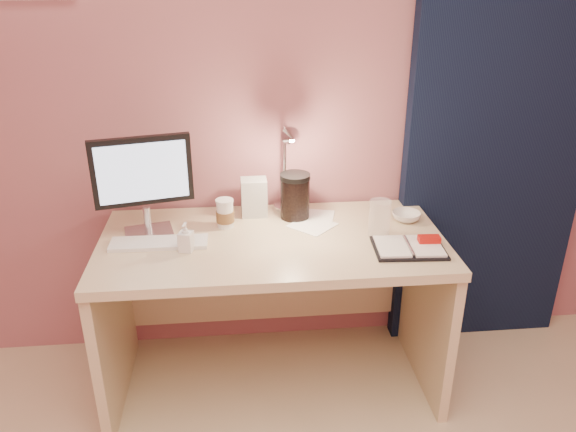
{
  "coord_description": "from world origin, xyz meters",
  "views": [
    {
      "loc": [
        -0.14,
        -0.66,
        1.75
      ],
      "look_at": [
        0.06,
        1.33,
        0.85
      ],
      "focal_mm": 35.0,
      "sensor_mm": 36.0,
      "label": 1
    }
  ],
  "objects": [
    {
      "name": "coffee_cup",
      "position": [
        -0.19,
        1.51,
        0.79
      ],
      "size": [
        0.08,
        0.08,
        0.12
      ],
      "color": "silver",
      "rests_on": "desk"
    },
    {
      "name": "keyboard",
      "position": [
        -0.45,
        1.37,
        0.74
      ],
      "size": [
        0.38,
        0.12,
        0.02
      ],
      "primitive_type": "cube",
      "rotation": [
        0.0,
        0.0,
        -0.02
      ],
      "color": "white",
      "rests_on": "desk"
    },
    {
      "name": "clear_cup",
      "position": [
        0.44,
        1.37,
        0.81
      ],
      "size": [
        0.09,
        0.09,
        0.15
      ],
      "primitive_type": "cylinder",
      "color": "white",
      "rests_on": "desk"
    },
    {
      "name": "room",
      "position": [
        0.95,
        1.69,
        1.14
      ],
      "size": [
        3.5,
        3.5,
        3.5
      ],
      "color": "#C6B28E",
      "rests_on": "ground"
    },
    {
      "name": "paper_c",
      "position": [
        0.18,
        1.49,
        0.73
      ],
      "size": [
        0.23,
        0.23,
        0.0
      ],
      "primitive_type": "cube",
      "rotation": [
        0.0,
        0.0,
        0.79
      ],
      "color": "white",
      "rests_on": "desk"
    },
    {
      "name": "paper_b",
      "position": [
        0.2,
        1.57,
        0.73
      ],
      "size": [
        0.2,
        0.2,
        0.0
      ],
      "primitive_type": "cube",
      "rotation": [
        0.0,
        0.0,
        -0.27
      ],
      "color": "white",
      "rests_on": "desk"
    },
    {
      "name": "bowl",
      "position": [
        0.59,
        1.5,
        0.75
      ],
      "size": [
        0.15,
        0.15,
        0.04
      ],
      "primitive_type": "imported",
      "rotation": [
        0.0,
        0.0,
        -0.21
      ],
      "color": "silver",
      "rests_on": "desk"
    },
    {
      "name": "planner",
      "position": [
        0.53,
        1.23,
        0.74
      ],
      "size": [
        0.28,
        0.22,
        0.04
      ],
      "rotation": [
        0.0,
        0.0,
        -0.06
      ],
      "color": "black",
      "rests_on": "desk"
    },
    {
      "name": "desk_lamp",
      "position": [
        0.07,
        1.57,
        0.99
      ],
      "size": [
        0.1,
        0.26,
        0.42
      ],
      "rotation": [
        0.0,
        0.0,
        0.07
      ],
      "color": "silver",
      "rests_on": "desk"
    },
    {
      "name": "dark_jar",
      "position": [
        0.11,
        1.58,
        0.82
      ],
      "size": [
        0.13,
        0.13,
        0.18
      ],
      "primitive_type": "cylinder",
      "color": "black",
      "rests_on": "desk"
    },
    {
      "name": "desk",
      "position": [
        0.0,
        1.45,
        0.5
      ],
      "size": [
        1.4,
        0.7,
        0.73
      ],
      "color": "#C1B488",
      "rests_on": "ground"
    },
    {
      "name": "monitor",
      "position": [
        -0.51,
        1.48,
        0.98
      ],
      "size": [
        0.39,
        0.18,
        0.42
      ],
      "rotation": [
        0.0,
        0.0,
        0.22
      ],
      "color": "silver",
      "rests_on": "desk"
    },
    {
      "name": "product_box",
      "position": [
        -0.06,
        1.62,
        0.81
      ],
      "size": [
        0.11,
        0.09,
        0.17
      ],
      "primitive_type": "cube",
      "rotation": [
        0.0,
        0.0,
        0.02
      ],
      "color": "silver",
      "rests_on": "desk"
    },
    {
      "name": "lotion_bottle",
      "position": [
        -0.34,
        1.31,
        0.79
      ],
      "size": [
        0.06,
        0.07,
        0.12
      ],
      "primitive_type": "imported",
      "rotation": [
        0.0,
        0.0,
        -0.27
      ],
      "color": "silver",
      "rests_on": "desk"
    }
  ]
}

